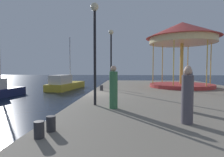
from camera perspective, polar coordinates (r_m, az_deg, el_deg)
ground_plane at (r=12.73m, az=-7.29°, el=-8.05°), size 120.00×120.00×0.00m
quay_dock at (r=12.90m, az=20.21°, el=-6.25°), size 12.09×27.32×0.80m
sailboat_yellow at (r=22.41m, az=-14.41°, el=-1.66°), size 2.96×6.90×6.39m
carousel at (r=17.64m, az=21.04°, el=11.52°), size 6.31×6.31×5.75m
lamp_post_near_edge at (r=8.38m, az=-5.41°, el=13.01°), size 0.36×0.36×4.56m
lamp_post_mid_promenade at (r=13.72m, az=-0.29°, el=9.04°), size 0.36×0.36×4.53m
bollard_center at (r=5.19m, az=-18.50°, el=-13.22°), size 0.24×0.24×0.40m
bollard_north at (r=13.87m, az=-3.31°, el=-2.93°), size 0.24×0.24×0.40m
bollard_south at (r=4.81m, az=-21.80°, el=-14.62°), size 0.24×0.24×0.40m
person_mid_promenade at (r=7.54m, az=0.47°, el=-3.13°), size 0.34×0.34×1.77m
person_by_the_water at (r=5.91m, az=22.47°, el=-5.45°), size 0.34×0.34×1.69m
person_far_corner at (r=7.60m, az=22.53°, el=-3.36°), size 0.34×0.34×1.76m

